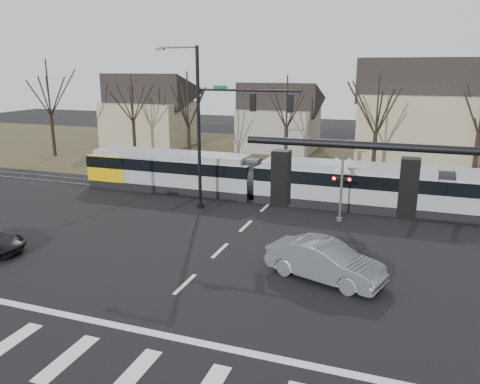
% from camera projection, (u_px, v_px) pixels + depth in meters
% --- Properties ---
extents(ground, '(140.00, 140.00, 0.00)m').
position_uv_depth(ground, '(162.00, 306.00, 18.05)').
color(ground, black).
extents(grass_verge, '(140.00, 28.00, 0.01)m').
position_uv_depth(grass_verge, '(316.00, 159.00, 47.18)').
color(grass_verge, '#38331E').
rests_on(grass_verge, ground).
extents(crosswalk, '(27.00, 2.60, 0.01)m').
position_uv_depth(crosswalk, '(99.00, 366.00, 14.41)').
color(crosswalk, silver).
rests_on(crosswalk, ground).
extents(stop_line, '(28.00, 0.35, 0.01)m').
position_uv_depth(stop_line, '(137.00, 330.00, 16.41)').
color(stop_line, silver).
rests_on(stop_line, ground).
extents(lane_dashes, '(0.18, 30.00, 0.01)m').
position_uv_depth(lane_dashes, '(274.00, 199.00, 32.62)').
color(lane_dashes, silver).
rests_on(lane_dashes, ground).
extents(rail_pair, '(90.00, 1.52, 0.06)m').
position_uv_depth(rail_pair, '(273.00, 200.00, 32.43)').
color(rail_pair, '#59595E').
rests_on(rail_pair, ground).
extents(tram, '(38.02, 2.82, 2.88)m').
position_uv_depth(tram, '(343.00, 183.00, 30.69)').
color(tram, gray).
rests_on(tram, ground).
extents(sedan, '(4.77, 6.17, 1.69)m').
position_uv_depth(sedan, '(325.00, 261.00, 20.15)').
color(sedan, slate).
rests_on(sedan, ground).
extents(signal_pole_far, '(9.28, 0.44, 10.20)m').
position_uv_depth(signal_pole_far, '(222.00, 121.00, 28.74)').
color(signal_pole_far, black).
rests_on(signal_pole_far, ground).
extents(rail_crossing_signal, '(1.08, 0.36, 4.00)m').
position_uv_depth(rail_crossing_signal, '(341.00, 190.00, 27.60)').
color(rail_crossing_signal, '#59595B').
rests_on(rail_crossing_signal, ground).
extents(tree_row, '(59.20, 7.20, 10.00)m').
position_uv_depth(tree_row, '(329.00, 115.00, 39.78)').
color(tree_row, black).
rests_on(tree_row, ground).
extents(house_a, '(9.72, 8.64, 8.60)m').
position_uv_depth(house_a, '(150.00, 107.00, 54.32)').
color(house_a, gray).
rests_on(house_a, ground).
extents(house_b, '(8.64, 7.56, 7.65)m').
position_uv_depth(house_b, '(279.00, 114.00, 51.42)').
color(house_b, gray).
rests_on(house_b, ground).
extents(house_c, '(10.80, 8.64, 10.10)m').
position_uv_depth(house_c, '(416.00, 108.00, 43.83)').
color(house_c, gray).
rests_on(house_c, ground).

